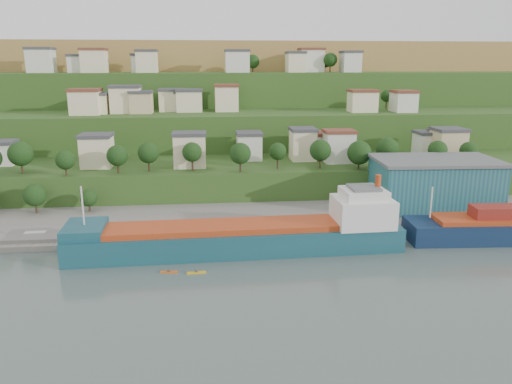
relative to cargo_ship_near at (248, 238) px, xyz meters
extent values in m
plane|color=#43514C|center=(-1.08, -9.06, -2.85)|extent=(500.00, 500.00, 0.00)
cube|color=slate|center=(18.92, 18.94, -2.85)|extent=(220.00, 26.00, 4.00)
cube|color=#284719|center=(-1.08, 46.94, -2.85)|extent=(260.00, 32.00, 20.00)
cube|color=#284719|center=(-1.08, 76.94, -2.85)|extent=(280.00, 32.00, 44.00)
cube|color=#284719|center=(-1.08, 106.94, -2.85)|extent=(300.00, 32.00, 70.00)
cube|color=olive|center=(-1.08, 180.94, -2.85)|extent=(360.00, 120.00, 96.00)
cube|color=silver|center=(-67.35, 50.35, 10.20)|extent=(7.96, 7.30, 6.10)
cube|color=beige|center=(-38.88, 44.16, 11.39)|extent=(8.25, 8.49, 8.48)
cube|color=#3F3F44|center=(-38.88, 44.16, 16.07)|extent=(8.85, 9.09, 0.90)
cube|color=beige|center=(-12.85, 41.51, 11.63)|extent=(8.89, 7.23, 8.97)
cube|color=#3F3F44|center=(-12.85, 41.51, 16.57)|extent=(9.49, 7.83, 0.90)
cube|color=silver|center=(4.82, 51.59, 10.89)|extent=(7.22, 8.57, 7.49)
cube|color=#3F3F44|center=(4.82, 51.59, 15.08)|extent=(7.82, 9.17, 0.90)
cube|color=beige|center=(20.88, 48.86, 11.57)|extent=(7.16, 8.14, 8.85)
cube|color=#3F3F44|center=(20.88, 48.86, 16.45)|extent=(7.76, 8.74, 0.90)
cube|color=silver|center=(24.05, 52.15, 10.69)|extent=(7.79, 8.84, 7.08)
cube|color=brown|center=(24.05, 52.15, 14.68)|extent=(8.39, 9.44, 0.90)
cube|color=silver|center=(30.78, 44.10, 11.53)|extent=(8.46, 7.01, 8.76)
cube|color=brown|center=(30.78, 44.10, 16.35)|extent=(9.06, 7.61, 0.90)
cube|color=silver|center=(62.11, 50.55, 10.70)|extent=(9.29, 7.68, 7.11)
cube|color=#3F3F44|center=(62.11, 50.55, 14.70)|extent=(9.89, 8.28, 0.90)
cube|color=#D0B686|center=(64.70, 44.45, 11.55)|extent=(8.49, 8.41, 8.82)
cube|color=#3F3F44|center=(64.70, 44.45, 16.41)|extent=(9.09, 9.01, 0.90)
cube|color=#D0B686|center=(65.90, 48.01, 11.02)|extent=(9.23, 7.79, 7.75)
cube|color=#3F3F44|center=(65.90, 48.01, 15.34)|extent=(9.83, 8.39, 0.90)
cube|color=beige|center=(-47.48, 73.12, 22.94)|extent=(9.43, 8.59, 7.59)
cube|color=brown|center=(-47.48, 73.12, 27.19)|extent=(10.03, 9.19, 0.90)
cube|color=beige|center=(-45.00, 75.93, 22.23)|extent=(8.22, 8.15, 6.17)
cube|color=#3F3F44|center=(-45.00, 75.93, 25.76)|extent=(8.82, 8.75, 0.90)
cube|color=beige|center=(-35.09, 77.34, 23.39)|extent=(9.86, 7.71, 8.48)
cube|color=#3F3F44|center=(-35.09, 77.34, 28.08)|extent=(10.46, 8.31, 0.90)
cube|color=#D0B686|center=(-29.75, 76.08, 22.49)|extent=(7.22, 7.56, 6.68)
cube|color=#3F3F44|center=(-29.75, 76.08, 26.28)|extent=(7.82, 8.16, 0.90)
cube|color=beige|center=(-19.70, 82.73, 22.67)|extent=(9.03, 8.11, 7.04)
cube|color=#3F3F44|center=(-19.70, 82.73, 26.64)|extent=(9.63, 8.71, 0.90)
cube|color=silver|center=(-14.41, 82.07, 22.28)|extent=(8.72, 7.08, 6.27)
cube|color=#3F3F44|center=(-14.41, 82.07, 25.87)|extent=(9.32, 7.68, 0.90)
cube|color=beige|center=(-13.67, 80.11, 22.63)|extent=(8.84, 7.49, 6.97)
cube|color=#3F3F44|center=(-13.67, 80.11, 26.57)|extent=(9.44, 8.09, 0.90)
cube|color=beige|center=(-0.65, 80.87, 23.41)|extent=(8.05, 8.68, 8.53)
cube|color=brown|center=(-0.65, 80.87, 28.13)|extent=(8.65, 9.28, 0.90)
cube|color=beige|center=(46.49, 73.08, 22.58)|extent=(9.16, 7.26, 6.86)
cube|color=brown|center=(46.49, 73.08, 26.46)|extent=(9.76, 7.86, 0.90)
cube|color=silver|center=(60.78, 71.71, 22.45)|extent=(7.39, 8.50, 6.61)
cube|color=brown|center=(60.78, 71.71, 26.20)|extent=(7.99, 9.10, 0.90)
cube|color=silver|center=(-70.85, 107.53, 36.46)|extent=(9.24, 8.73, 8.62)
cube|color=#3F3F44|center=(-70.85, 107.53, 41.22)|extent=(9.84, 9.33, 0.90)
cube|color=silver|center=(-55.68, 107.51, 35.18)|extent=(9.42, 7.78, 6.06)
cube|color=#3F3F44|center=(-55.68, 107.51, 38.66)|extent=(10.02, 8.38, 0.90)
cube|color=beige|center=(-50.46, 105.67, 36.31)|extent=(9.28, 8.01, 8.32)
cube|color=brown|center=(-50.46, 105.67, 40.92)|extent=(9.88, 8.61, 0.90)
cube|color=silver|center=(-32.19, 108.42, 35.34)|extent=(8.28, 8.84, 6.39)
cube|color=#3F3F44|center=(-32.19, 108.42, 38.98)|extent=(8.88, 9.44, 0.90)
cube|color=beige|center=(-30.56, 106.89, 36.08)|extent=(7.75, 8.81, 7.86)
cube|color=#3F3F44|center=(-30.56, 106.89, 40.46)|extent=(8.35, 9.41, 0.90)
cube|color=silver|center=(4.89, 106.18, 36.13)|extent=(9.38, 7.95, 7.97)
cube|color=#3F3F44|center=(4.89, 106.18, 40.56)|extent=(9.98, 8.55, 0.90)
cube|color=beige|center=(28.49, 106.32, 35.81)|extent=(7.04, 8.66, 7.32)
cube|color=#3F3F44|center=(28.49, 106.32, 39.92)|extent=(7.64, 9.26, 0.90)
cube|color=silver|center=(36.01, 112.04, 36.55)|extent=(9.77, 8.72, 8.80)
cube|color=brown|center=(36.01, 112.04, 41.40)|extent=(10.37, 9.32, 0.90)
cube|color=silver|center=(51.25, 106.64, 35.95)|extent=(7.33, 8.11, 7.61)
cube|color=#3F3F44|center=(51.25, 106.64, 40.21)|extent=(7.93, 8.71, 0.90)
cylinder|color=#382619|center=(-56.98, 36.61, 8.94)|extent=(0.50, 0.50, 3.58)
sphere|color=black|center=(-56.98, 36.61, 12.51)|extent=(6.47, 6.47, 6.47)
cylinder|color=#382619|center=(-44.77, 33.20, 8.52)|extent=(0.50, 0.50, 2.74)
sphere|color=black|center=(-44.77, 33.20, 11.26)|extent=(4.97, 4.97, 4.97)
cylinder|color=#382619|center=(-31.78, 34.87, 8.77)|extent=(0.50, 0.50, 3.24)
sphere|color=black|center=(-31.78, 34.87, 11.92)|extent=(5.57, 5.57, 5.57)
cylinder|color=#382619|center=(-23.77, 36.36, 8.91)|extent=(0.50, 0.50, 3.53)
sphere|color=black|center=(-23.77, 36.36, 12.24)|extent=(5.67, 5.67, 5.67)
cylinder|color=#382619|center=(-12.04, 35.45, 9.04)|extent=(0.50, 0.50, 3.79)
sphere|color=black|center=(-12.04, 35.45, 12.40)|extent=(5.31, 5.31, 5.31)
cylinder|color=#382619|center=(0.84, 33.05, 8.89)|extent=(0.50, 0.50, 3.50)
sphere|color=black|center=(0.84, 33.05, 12.22)|extent=(5.75, 5.75, 5.75)
cylinder|color=#382619|center=(11.47, 36.42, 8.92)|extent=(0.50, 0.50, 3.54)
sphere|color=black|center=(11.47, 36.42, 12.02)|extent=(4.82, 4.82, 4.82)
cylinder|color=#382619|center=(23.33, 35.75, 8.88)|extent=(0.50, 0.50, 3.46)
sphere|color=black|center=(23.33, 35.75, 12.25)|extent=(5.97, 5.97, 5.97)
cylinder|color=#382619|center=(33.91, 34.11, 8.50)|extent=(0.50, 0.50, 2.70)
sphere|color=black|center=(33.91, 34.11, 11.67)|extent=(6.62, 6.62, 6.62)
cylinder|color=#382619|center=(42.77, 36.27, 8.80)|extent=(0.50, 0.50, 3.31)
sphere|color=black|center=(42.77, 36.27, 12.19)|extent=(6.32, 6.32, 6.32)
cylinder|color=#382619|center=(56.16, 33.38, 8.90)|extent=(0.50, 0.50, 3.50)
sphere|color=black|center=(56.16, 33.38, 12.12)|extent=(5.35, 5.35, 5.35)
cylinder|color=#382619|center=(65.87, 34.43, 8.70)|extent=(0.50, 0.50, 3.10)
sphere|color=black|center=(65.87, 34.43, 11.63)|extent=(5.03, 5.03, 5.03)
cylinder|color=#382619|center=(40.98, 112.96, 33.88)|extent=(0.50, 0.50, 3.47)
sphere|color=black|center=(40.98, 112.96, 36.85)|extent=(4.47, 4.47, 4.47)
cylinder|color=#382619|center=(11.60, 111.60, 33.52)|extent=(0.50, 0.50, 2.74)
sphere|color=black|center=(11.60, 111.60, 36.42)|extent=(5.59, 5.59, 5.59)
cylinder|color=#382619|center=(42.95, 107.07, 33.85)|extent=(0.50, 0.50, 3.40)
sphere|color=black|center=(42.95, 107.07, 37.08)|extent=(5.58, 5.58, 5.58)
cylinder|color=#382619|center=(41.86, 112.00, 33.52)|extent=(0.50, 0.50, 2.74)
sphere|color=black|center=(41.86, 112.00, 36.12)|extent=(4.48, 4.48, 4.48)
cylinder|color=#382619|center=(58.38, 81.90, 20.99)|extent=(0.50, 0.50, 3.69)
sphere|color=black|center=(58.38, 81.90, 24.05)|extent=(4.40, 4.40, 4.40)
cube|color=#143F4B|center=(-2.30, 0.00, -1.36)|extent=(69.76, 12.86, 6.95)
cube|color=#A93916|center=(-4.28, 0.00, 2.71)|extent=(51.85, 10.38, 1.19)
cube|color=#143F4B|center=(-33.07, 0.00, 3.10)|extent=(8.24, 11.14, 1.99)
cube|color=silver|center=(24.51, 0.00, 5.09)|extent=(12.18, 10.26, 5.96)
cube|color=silver|center=(24.51, 0.00, 9.06)|extent=(9.15, 8.19, 1.99)
cube|color=#595B5E|center=(24.51, 0.00, 10.35)|extent=(6.12, 6.12, 0.60)
cylinder|color=#A93916|center=(27.48, 0.00, 11.54)|extent=(1.22, 1.22, 2.98)
cylinder|color=silver|center=(-33.07, 0.00, 8.07)|extent=(0.37, 0.37, 7.94)
cube|color=silver|center=(-30.09, 0.00, 0.92)|extent=(14.21, 11.60, 0.25)
cylinder|color=silver|center=(39.95, 0.85, 6.47)|extent=(0.33, 0.33, 6.87)
cube|color=maroon|center=(55.65, 0.85, 3.92)|extent=(12.05, 5.60, 2.55)
cube|color=#1F4F5D|center=(50.46, 21.94, 5.15)|extent=(30.82, 19.40, 12.00)
cube|color=#595B5E|center=(50.46, 21.94, 11.55)|extent=(31.86, 20.44, 0.80)
cube|color=silver|center=(-46.51, 10.83, -1.19)|extent=(4.64, 1.88, 0.92)
cube|color=#DD5713|center=(-15.78, -9.72, -2.73)|extent=(3.35, 0.84, 0.25)
sphere|color=#3F3F44|center=(-15.78, -9.72, -2.31)|extent=(0.58, 0.58, 0.58)
cube|color=gold|center=(-10.61, -10.58, -2.72)|extent=(3.69, 0.88, 0.27)
sphere|color=#3F3F44|center=(-10.61, -10.58, -2.26)|extent=(0.64, 0.64, 0.64)
camera|label=1|loc=(-8.15, -98.58, 35.51)|focal=35.00mm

